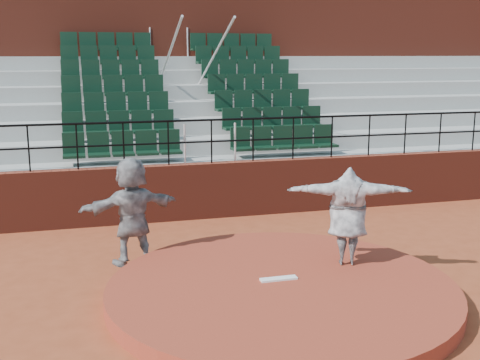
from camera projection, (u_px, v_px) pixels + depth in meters
name	position (u px, v px, depth m)	size (l,w,h in m)	color
ground	(282.00, 298.00, 9.50)	(90.00, 90.00, 0.00)	#933E21
pitchers_mound	(282.00, 290.00, 9.47)	(5.50, 5.50, 0.25)	maroon
pitching_rubber	(279.00, 279.00, 9.59)	(0.60, 0.15, 0.03)	white
boundary_wall	(212.00, 190.00, 14.09)	(24.00, 0.30, 1.30)	maroon
wall_railing	(211.00, 132.00, 13.80)	(24.04, 0.05, 1.03)	black
seating_deck	(184.00, 137.00, 17.37)	(24.00, 5.97, 4.63)	#9C9C97
press_box_facade	(163.00, 61.00, 20.66)	(24.00, 3.00, 7.10)	maroon
pitcher	(348.00, 216.00, 10.17)	(2.07, 0.56, 1.69)	black
fielder	(132.00, 211.00, 10.90)	(1.84, 0.59, 1.99)	black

